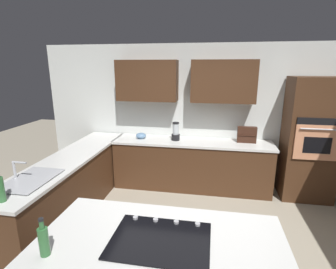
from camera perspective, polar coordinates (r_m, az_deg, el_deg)
ground_plane at (r=3.53m, az=4.06°, el=-23.82°), size 14.00×14.00×0.00m
wall_back at (r=4.86m, az=6.15°, el=6.04°), size 6.00×0.44×2.60m
lower_cabinets_back at (r=4.82m, az=5.18°, el=-6.82°), size 2.80×0.60×0.86m
countertop_back at (r=4.67m, az=5.31°, el=-1.68°), size 2.84×0.64×0.04m
lower_cabinets_side at (r=4.28m, az=-20.41°, el=-10.63°), size 0.60×2.90×0.86m
countertop_side at (r=4.11m, az=-20.97°, el=-4.94°), size 0.64×2.94×0.04m
island_top at (r=2.16m, az=-1.69°, el=-22.79°), size 1.93×1.03×0.04m
wall_oven at (r=4.88m, az=28.80°, el=-1.02°), size 0.80×0.66×2.05m
sink_unit at (r=3.48m, az=-28.13°, el=-8.68°), size 0.46×0.70×0.23m
cooktop at (r=2.15m, az=-1.67°, el=-22.12°), size 0.76×0.56×0.03m
blender at (r=4.67m, az=1.70°, el=0.43°), size 0.15×0.15×0.33m
mixing_bowl at (r=4.83m, az=-5.97°, el=-0.26°), size 0.19×0.19×0.11m
spice_rack at (r=4.73m, az=16.99°, el=-0.04°), size 0.32×0.11×0.28m
dish_soap_bottle at (r=3.07m, az=-33.03°, el=-9.98°), size 0.07×0.07×0.34m
oil_bottle at (r=2.15m, az=-25.73°, el=-20.30°), size 0.07×0.07×0.29m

